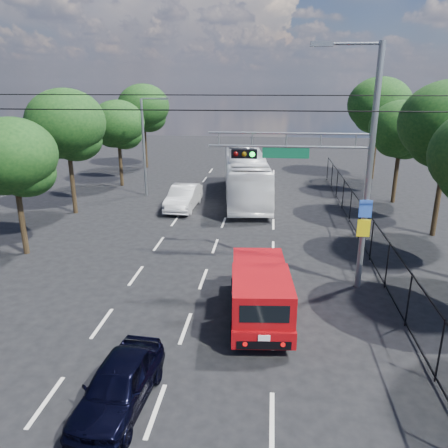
# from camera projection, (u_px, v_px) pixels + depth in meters

# --- Properties ---
(ground) EXTENTS (120.00, 120.00, 0.00)m
(ground) POSITION_uv_depth(u_px,v_px,m) (156.00, 410.00, 11.31)
(ground) COLOR black
(ground) RESTS_ON ground
(lane_markings) EXTENTS (6.12, 38.00, 0.01)m
(lane_markings) POSITION_uv_depth(u_px,v_px,m) (220.00, 233.00, 24.54)
(lane_markings) COLOR beige
(lane_markings) RESTS_ON ground
(signal_mast) EXTENTS (6.43, 0.39, 9.50)m
(signal_mast) POSITION_uv_depth(u_px,v_px,m) (338.00, 161.00, 16.69)
(signal_mast) COLOR slate
(signal_mast) RESTS_ON ground
(streetlight_left) EXTENTS (2.09, 0.22, 7.08)m
(streetlight_left) POSITION_uv_depth(u_px,v_px,m) (146.00, 143.00, 31.54)
(streetlight_left) COLOR slate
(streetlight_left) RESTS_ON ground
(utility_wires) EXTENTS (22.00, 5.04, 0.74)m
(utility_wires) POSITION_uv_depth(u_px,v_px,m) (204.00, 105.00, 17.42)
(utility_wires) COLOR black
(utility_wires) RESTS_ON ground
(fence_right) EXTENTS (0.06, 34.03, 2.00)m
(fence_right) POSITION_uv_depth(u_px,v_px,m) (367.00, 231.00, 21.71)
(fence_right) COLOR black
(fence_right) RESTS_ON ground
(tree_right_d) EXTENTS (4.32, 4.32, 7.02)m
(tree_right_d) POSITION_uv_depth(u_px,v_px,m) (401.00, 133.00, 29.44)
(tree_right_d) COLOR black
(tree_right_d) RESTS_ON ground
(tree_right_e) EXTENTS (5.28, 5.28, 8.58)m
(tree_right_e) POSITION_uv_depth(u_px,v_px,m) (379.00, 109.00, 36.64)
(tree_right_e) COLOR black
(tree_right_e) RESTS_ON ground
(tree_left_b) EXTENTS (4.08, 4.08, 6.63)m
(tree_left_b) POSITION_uv_depth(u_px,v_px,m) (14.00, 162.00, 20.32)
(tree_left_b) COLOR black
(tree_left_b) RESTS_ON ground
(tree_left_c) EXTENTS (4.80, 4.80, 7.80)m
(tree_left_c) POSITION_uv_depth(u_px,v_px,m) (67.00, 129.00, 26.74)
(tree_left_c) COLOR black
(tree_left_c) RESTS_ON ground
(tree_left_d) EXTENTS (4.20, 4.20, 6.83)m
(tree_left_d) POSITION_uv_depth(u_px,v_px,m) (118.00, 127.00, 34.47)
(tree_left_d) COLOR black
(tree_left_d) RESTS_ON ground
(tree_left_e) EXTENTS (4.92, 4.92, 7.99)m
(tree_left_e) POSITION_uv_depth(u_px,v_px,m) (144.00, 110.00, 41.80)
(tree_left_e) COLOR black
(tree_left_e) RESTS_ON ground
(red_pickup) EXTENTS (2.42, 5.59, 2.03)m
(red_pickup) POSITION_uv_depth(u_px,v_px,m) (260.00, 291.00, 15.41)
(red_pickup) COLOR black
(red_pickup) RESTS_ON ground
(navy_hatchback) EXTENTS (1.80, 3.92, 1.30)m
(navy_hatchback) POSITION_uv_depth(u_px,v_px,m) (119.00, 385.00, 11.29)
(navy_hatchback) COLOR black
(navy_hatchback) RESTS_ON ground
(white_bus) EXTENTS (4.13, 12.16, 3.32)m
(white_bus) POSITION_uv_depth(u_px,v_px,m) (246.00, 176.00, 31.36)
(white_bus) COLOR white
(white_bus) RESTS_ON ground
(white_van) EXTENTS (1.84, 4.80, 1.56)m
(white_van) POSITION_uv_depth(u_px,v_px,m) (184.00, 197.00, 29.14)
(white_van) COLOR silver
(white_van) RESTS_ON ground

